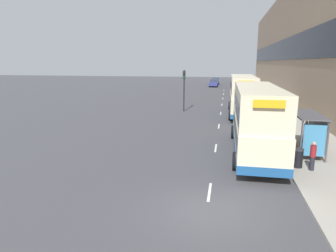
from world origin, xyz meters
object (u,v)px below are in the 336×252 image
Objects in this scene: car_1 at (234,81)px; car_2 at (215,81)px; car_0 at (214,83)px; litter_bin at (298,158)px; pedestrian_at_shelter at (313,156)px; pedestrian_1 at (306,132)px; traffic_light_far_kerb at (184,84)px; double_decker_bus_ahead at (242,95)px; bus_shelter at (311,127)px; double_decker_bus_near at (256,119)px.

car_2 is (-4.95, 1.04, 0.04)m from car_1.
litter_bin is at bearing 97.27° from car_0.
pedestrian_at_shelter is (7.78, -56.36, 0.04)m from car_0.
pedestrian_1 is 5.65m from litter_bin.
double_decker_bus_ahead is at bearing -10.60° from traffic_light_far_kerb.
car_1 reaches higher than pedestrian_at_shelter.
bus_shelter reaches higher than litter_bin.
litter_bin is at bearing -107.00° from pedestrian_1.
double_decker_bus_near is 4.27m from pedestrian_at_shelter.
car_1 is 0.85× the size of traffic_light_far_kerb.
car_0 is at bearing 97.86° from pedestrian_at_shelter.
traffic_light_far_kerb is at bearing 115.81° from litter_bin.
car_1 is at bearing 93.72° from pedestrian_1.
pedestrian_1 is (3.73, 2.76, -1.32)m from double_decker_bus_near.
car_2 is 64.73m from litter_bin.
double_decker_bus_ahead is 12.55m from pedestrian_1.
pedestrian_1 is 17.02m from traffic_light_far_kerb.
car_0 is 51.35m from pedestrian_1.
double_decker_bus_ahead reaches higher than pedestrian_1.
pedestrian_at_shelter is at bearing 96.79° from car_2.
pedestrian_1 is (3.91, -11.86, -1.32)m from double_decker_bus_ahead.
bus_shelter is 3.25m from litter_bin.
car_2 reaches higher than pedestrian_at_shelter.
car_0 is 56.45m from litter_bin.
bus_shelter is 2.60× the size of pedestrian_1.
bus_shelter is 3.32m from double_decker_bus_near.
double_decker_bus_ahead is 17.48m from litter_bin.
double_decker_bus_ahead is 6.90× the size of pedestrian_1.
double_decker_bus_ahead is 2.68× the size of car_0.
double_decker_bus_near is at bearing 128.12° from litter_bin.
car_2 is 45.94m from traffic_light_far_kerb.
car_2 is 4.30× the size of litter_bin.
double_decker_bus_near reaches higher than car_2.
car_0 is 1.00× the size of car_1.
double_decker_bus_near is at bearing 94.62° from car_2.
double_decker_bus_ahead reaches higher than car_2.
litter_bin is (2.26, -17.26, -1.62)m from double_decker_bus_ahead.
traffic_light_far_kerb is at bearing 116.93° from pedestrian_at_shelter.
car_2 is (-4.99, 61.70, -1.38)m from double_decker_bus_near.
double_decker_bus_near is at bearing -89.27° from double_decker_bus_ahead.
car_2 reaches higher than litter_bin.
pedestrian_at_shelter is at bearing -100.57° from bus_shelter.
car_1 is 3.95× the size of litter_bin.
double_decker_bus_near is 2.24× the size of traffic_light_far_kerb.
traffic_light_far_kerb reaches higher than pedestrian_1.
pedestrian_at_shelter is 0.97× the size of pedestrian_1.
pedestrian_1 reaches higher than litter_bin.
double_decker_bus_ahead is 17.91m from pedestrian_at_shelter.
double_decker_bus_near is at bearing 95.43° from car_0.
double_decker_bus_ahead is (-0.19, 14.61, 0.00)m from double_decker_bus_near.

